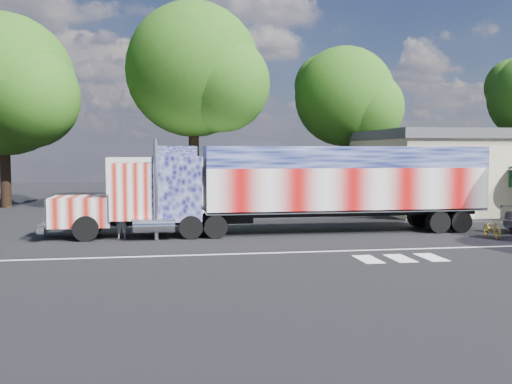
{
  "coord_description": "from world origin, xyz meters",
  "views": [
    {
      "loc": [
        -4.33,
        -23.98,
        3.81
      ],
      "look_at": [
        0.0,
        3.0,
        1.9
      ],
      "focal_mm": 40.0,
      "sensor_mm": 36.0,
      "label": 1
    }
  ],
  "objects": [
    {
      "name": "tree_n_mid",
      "position": [
        -2.18,
        15.27,
        9.34
      ],
      "size": [
        9.56,
        9.1,
        13.95
      ],
      "color": "black",
      "rests_on": "ground"
    },
    {
      "name": "bicycle",
      "position": [
        10.16,
        -0.61,
        0.41
      ],
      "size": [
        0.69,
        1.6,
        0.82
      ],
      "primitive_type": "imported",
      "rotation": [
        0.0,
        0.0,
        -0.09
      ],
      "color": "gold",
      "rests_on": "ground"
    },
    {
      "name": "semi_truck",
      "position": [
        1.6,
        2.16,
        2.25
      ],
      "size": [
        20.54,
        3.24,
        4.38
      ],
      "color": "black",
      "rests_on": "ground"
    },
    {
      "name": "tree_nw_a",
      "position": [
        -15.05,
        17.61,
        8.39
      ],
      "size": [
        10.24,
        9.75,
        13.31
      ],
      "color": "black",
      "rests_on": "ground"
    },
    {
      "name": "coach_bus",
      "position": [
        -1.75,
        11.59,
        1.81
      ],
      "size": [
        12.01,
        2.79,
        3.49
      ],
      "color": "silver",
      "rests_on": "ground"
    },
    {
      "name": "ground",
      "position": [
        0.0,
        0.0,
        0.0
      ],
      "size": [
        100.0,
        100.0,
        0.0
      ],
      "primitive_type": "plane",
      "color": "black"
    },
    {
      "name": "lane_markings",
      "position": [
        1.71,
        -3.77,
        0.01
      ],
      "size": [
        30.0,
        2.67,
        0.01
      ],
      "color": "silver",
      "rests_on": "ground"
    },
    {
      "name": "tree_ne_a",
      "position": [
        9.11,
        17.21,
        7.9
      ],
      "size": [
        7.77,
        7.4,
        11.66
      ],
      "color": "black",
      "rests_on": "ground"
    },
    {
      "name": "woman",
      "position": [
        -6.22,
        1.5,
        0.77
      ],
      "size": [
        0.61,
        0.45,
        1.54
      ],
      "primitive_type": "imported",
      "rotation": [
        0.0,
        0.0,
        -0.16
      ],
      "color": "slate",
      "rests_on": "ground"
    }
  ]
}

